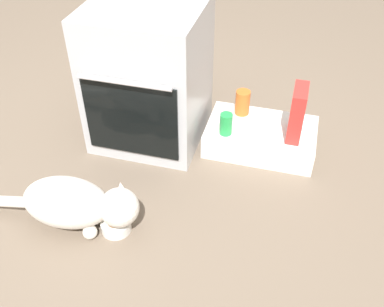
% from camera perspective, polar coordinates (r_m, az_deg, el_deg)
% --- Properties ---
extents(ground, '(8.00, 8.00, 0.00)m').
position_cam_1_polar(ground, '(2.24, -6.23, -3.94)').
color(ground, '#6B5B4C').
extents(oven, '(0.57, 0.60, 0.75)m').
position_cam_1_polar(oven, '(2.36, -5.61, 10.04)').
color(oven, '#B7BABF').
rests_on(oven, ground).
extents(pantry_cabinet, '(0.58, 0.37, 0.13)m').
position_cam_1_polar(pantry_cabinet, '(2.44, 8.87, 2.15)').
color(pantry_cabinet, white).
rests_on(pantry_cabinet, ground).
extents(food_bowl, '(0.14, 0.14, 0.08)m').
position_cam_1_polar(food_bowl, '(2.03, -9.82, -9.08)').
color(food_bowl, white).
rests_on(food_bowl, ground).
extents(cat, '(0.84, 0.26, 0.25)m').
position_cam_1_polar(cat, '(2.01, -14.84, -6.27)').
color(cat, silver).
rests_on(cat, ground).
extents(sauce_jar, '(0.08, 0.08, 0.14)m').
position_cam_1_polar(sauce_jar, '(2.46, 6.56, 6.58)').
color(sauce_jar, '#D16023').
rests_on(sauce_jar, pantry_cabinet).
extents(soda_can, '(0.07, 0.07, 0.12)m').
position_cam_1_polar(soda_can, '(2.30, 4.42, 3.83)').
color(soda_can, green).
rests_on(soda_can, pantry_cabinet).
extents(cereal_box, '(0.07, 0.18, 0.28)m').
position_cam_1_polar(cereal_box, '(2.30, 13.46, 5.12)').
color(cereal_box, '#B72D28').
rests_on(cereal_box, pantry_cabinet).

